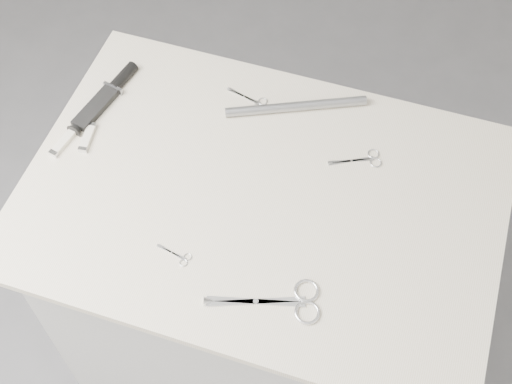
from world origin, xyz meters
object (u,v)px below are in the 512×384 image
(embroidery_scissors_a, at_px, (364,160))
(sheathed_knife, at_px, (108,94))
(pocket_knife_b, at_px, (88,138))
(pocket_knife_a, at_px, (64,142))
(metal_rail, at_px, (296,106))
(plinth, at_px, (260,293))
(large_shears, at_px, (289,302))
(tiny_scissors, at_px, (178,256))
(embroidery_scissors_b, at_px, (252,100))

(embroidery_scissors_a, relative_size, sheathed_knife, 0.52)
(embroidery_scissors_a, distance_m, pocket_knife_b, 0.61)
(pocket_knife_a, bearing_deg, metal_rail, -50.42)
(sheathed_knife, bearing_deg, plinth, -98.33)
(large_shears, xyz_separation_m, tiny_scissors, (-0.24, 0.03, -0.00))
(sheathed_knife, relative_size, pocket_knife_b, 2.70)
(metal_rail, bearing_deg, embroidery_scissors_b, -176.18)
(embroidery_scissors_a, bearing_deg, pocket_knife_b, 167.05)
(sheathed_knife, bearing_deg, tiny_scissors, -126.40)
(large_shears, height_order, sheathed_knife, sheathed_knife)
(sheathed_knife, distance_m, pocket_knife_b, 0.13)
(plinth, xyz_separation_m, pocket_knife_a, (-0.45, -0.00, 0.48))
(pocket_knife_b, bearing_deg, metal_rail, -69.76)
(plinth, bearing_deg, tiny_scissors, -121.09)
(plinth, bearing_deg, metal_rail, 89.58)
(tiny_scissors, bearing_deg, large_shears, 5.33)
(large_shears, bearing_deg, pocket_knife_b, 138.18)
(embroidery_scissors_a, bearing_deg, sheathed_knife, 154.76)
(plinth, relative_size, pocket_knife_b, 11.25)
(embroidery_scissors_a, relative_size, embroidery_scissors_b, 1.13)
(large_shears, relative_size, embroidery_scissors_a, 1.94)
(large_shears, relative_size, embroidery_scissors_b, 2.19)
(plinth, height_order, pocket_knife_a, pocket_knife_a)
(large_shears, xyz_separation_m, metal_rail, (-0.12, 0.46, 0.01))
(large_shears, xyz_separation_m, pocket_knife_b, (-0.53, 0.24, 0.00))
(plinth, height_order, metal_rail, metal_rail)
(sheathed_knife, relative_size, pocket_knife_a, 2.45)
(pocket_knife_b, bearing_deg, embroidery_scissors_b, -63.28)
(large_shears, bearing_deg, pocket_knife_a, 142.06)
(embroidery_scissors_b, distance_m, metal_rail, 0.10)
(pocket_knife_b, bearing_deg, large_shears, -122.36)
(pocket_knife_b, xyz_separation_m, metal_rail, (0.41, 0.22, 0.01))
(pocket_knife_a, bearing_deg, plinth, -78.86)
(large_shears, height_order, tiny_scissors, large_shears)
(plinth, xyz_separation_m, tiny_scissors, (-0.11, -0.19, 0.47))
(plinth, height_order, large_shears, large_shears)
(plinth, relative_size, embroidery_scissors_b, 9.01)
(tiny_scissors, xyz_separation_m, pocket_knife_b, (-0.30, 0.21, 0.00))
(plinth, height_order, tiny_scissors, tiny_scissors)
(large_shears, height_order, pocket_knife_b, pocket_knife_b)
(embroidery_scissors_b, height_order, pocket_knife_b, pocket_knife_b)
(plinth, bearing_deg, embroidery_scissors_a, 40.83)
(embroidery_scissors_a, height_order, metal_rail, metal_rail)
(embroidery_scissors_a, height_order, embroidery_scissors_b, same)
(embroidery_scissors_a, xyz_separation_m, sheathed_knife, (-0.60, -0.01, 0.01))
(sheathed_knife, bearing_deg, large_shears, -112.42)
(metal_rail, bearing_deg, pocket_knife_a, -151.17)
(plinth, relative_size, tiny_scissors, 11.96)
(plinth, bearing_deg, pocket_knife_a, -179.62)
(tiny_scissors, bearing_deg, plinth, 70.67)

